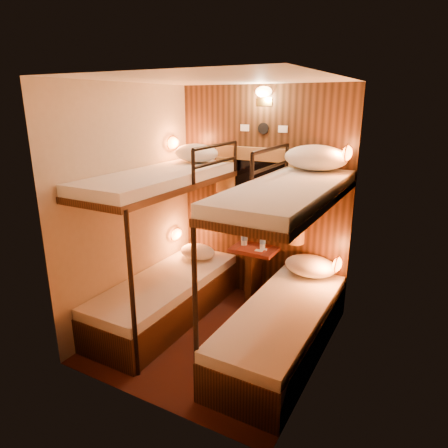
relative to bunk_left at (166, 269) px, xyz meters
The scene contains 22 objects.
floor 0.86m from the bunk_left, ahead, with size 2.10×2.10×0.00m, color #3B1510.
ceiling 1.95m from the bunk_left, ahead, with size 2.10×2.10×0.00m, color silver.
wall_back 1.34m from the bunk_left, 56.56° to the left, with size 2.40×2.40×0.00m, color #C6B293.
wall_front 1.44m from the bunk_left, 59.93° to the right, with size 2.40×2.40×0.00m, color #C6B293.
wall_left 0.74m from the bunk_left, 168.93° to the right, with size 2.40×2.40×0.00m, color #C6B293.
wall_right 1.77m from the bunk_left, ahead, with size 2.40×2.40×0.00m, color #C6B293.
back_panel 1.33m from the bunk_left, 56.16° to the left, with size 2.00×0.03×2.40m, color black.
bunk_left is the anchor object (origin of this frame).
bunk_right 1.30m from the bunk_left, ahead, with size 0.72×1.90×1.82m.
window 1.30m from the bunk_left, 55.30° to the left, with size 1.00×0.12×0.79m.
curtains 1.32m from the bunk_left, 54.32° to the left, with size 1.10×0.22×1.00m.
back_fixtures 2.03m from the bunk_left, 55.16° to the left, with size 0.54×0.09×0.48m.
reading_lamps 1.13m from the bunk_left, 44.25° to the left, with size 2.00×0.20×1.25m.
table 1.02m from the bunk_left, 50.33° to the left, with size 0.50×0.34×0.66m.
bottle_left 0.98m from the bunk_left, 58.05° to the left, with size 0.08×0.08×0.26m.
bottle_right 1.12m from the bunk_left, 48.50° to the left, with size 0.06×0.06×0.22m.
sachet_a 1.04m from the bunk_left, 44.51° to the left, with size 0.09×0.07×0.01m, color silver.
sachet_b 1.10m from the bunk_left, 45.87° to the left, with size 0.08×0.06×0.01m, color silver.
pillow_lower_left 0.62m from the bunk_left, 90.20° to the left, with size 0.43×0.31×0.17m, color silver.
pillow_lower_right 1.52m from the bunk_left, 31.22° to the left, with size 0.55×0.39×0.21m, color silver.
pillow_upper_left 1.29m from the bunk_left, 90.20° to the left, with size 0.50×0.36×0.20m, color silver.
pillow_upper_right 1.88m from the bunk_left, 29.08° to the left, with size 0.62×0.44×0.24m, color silver.
Camera 1 is at (1.73, -2.99, 2.22)m, focal length 32.00 mm.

